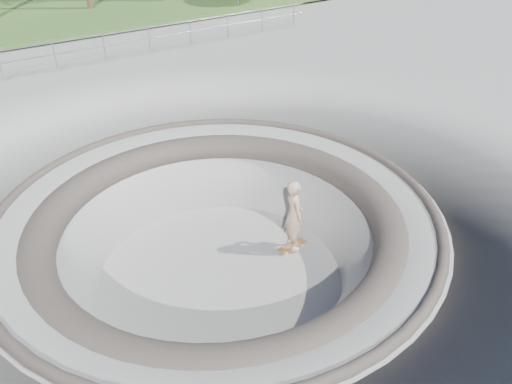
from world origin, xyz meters
The scene contains 5 objects.
ground centered at (0.00, 0.00, 0.00)m, with size 180.00×180.00×0.00m, color #969691.
skate_bowl centered at (0.00, 0.00, -1.83)m, with size 14.00×14.00×4.10m.
safety_railing centered at (0.00, 12.00, 0.69)m, with size 25.00×0.06×1.03m.
skateboard centered at (2.12, -0.25, -1.83)m, with size 0.87×0.28×0.09m.
skater centered at (2.12, -0.25, -0.82)m, with size 0.72×0.48×1.99m, color #D3AA88.
Camera 1 is at (-4.76, -8.27, 6.45)m, focal length 35.00 mm.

